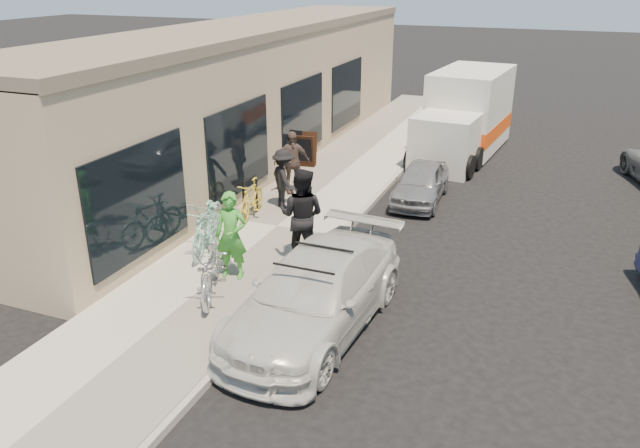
% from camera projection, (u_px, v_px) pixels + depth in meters
% --- Properties ---
extents(ground, '(120.00, 120.00, 0.00)m').
position_uv_depth(ground, '(306.00, 307.00, 11.45)').
color(ground, black).
rests_on(ground, ground).
extents(sidewalk, '(3.00, 34.00, 0.15)m').
position_uv_depth(sidewalk, '(277.00, 229.00, 14.68)').
color(sidewalk, '#B4B0A2').
rests_on(sidewalk, ground).
extents(curb, '(0.12, 34.00, 0.13)m').
position_uv_depth(curb, '(339.00, 239.00, 14.15)').
color(curb, '#9D988F').
rests_on(curb, ground).
extents(storefront, '(3.60, 20.00, 4.22)m').
position_uv_depth(storefront, '(250.00, 95.00, 19.30)').
color(storefront, tan).
rests_on(storefront, ground).
extents(bike_rack, '(0.07, 0.68, 0.96)m').
position_uv_depth(bike_rack, '(250.00, 193.00, 15.02)').
color(bike_rack, black).
rests_on(bike_rack, sidewalk).
extents(sandwich_board, '(0.70, 0.70, 1.00)m').
position_uv_depth(sandwich_board, '(305.00, 150.00, 18.86)').
color(sandwich_board, '#32190E').
rests_on(sandwich_board, sidewalk).
extents(sedan_white, '(2.17, 4.72, 1.38)m').
position_uv_depth(sedan_white, '(316.00, 293.00, 10.54)').
color(sedan_white, silver).
rests_on(sedan_white, ground).
extents(sedan_silver, '(1.32, 3.04, 1.02)m').
position_uv_depth(sedan_silver, '(421.00, 183.00, 16.46)').
color(sedan_silver, '#939398').
rests_on(sedan_silver, ground).
extents(moving_truck, '(2.56, 5.64, 2.69)m').
position_uv_depth(moving_truck, '(465.00, 118.00, 20.46)').
color(moving_truck, silver).
rests_on(moving_truck, ground).
extents(tandem_bike, '(1.49, 2.18, 1.09)m').
position_uv_depth(tandem_bike, '(212.00, 266.00, 11.44)').
color(tandem_bike, silver).
rests_on(tandem_bike, sidewalk).
extents(woman_rider, '(0.69, 0.50, 1.74)m').
position_uv_depth(woman_rider, '(231.00, 236.00, 11.92)').
color(woman_rider, green).
rests_on(woman_rider, sidewalk).
extents(man_standing, '(1.00, 0.80, 1.97)m').
position_uv_depth(man_standing, '(302.00, 216.00, 12.57)').
color(man_standing, black).
rests_on(man_standing, sidewalk).
extents(cruiser_bike_a, '(0.86, 1.81, 1.05)m').
position_uv_depth(cruiser_bike_a, '(206.00, 229.00, 13.12)').
color(cruiser_bike_a, '#81C1B2').
rests_on(cruiser_bike_a, sidewalk).
extents(cruiser_bike_b, '(1.17, 2.03, 1.01)m').
position_uv_depth(cruiser_bike_b, '(210.00, 218.00, 13.74)').
color(cruiser_bike_b, '#81C1B2').
rests_on(cruiser_bike_b, sidewalk).
extents(cruiser_bike_c, '(0.64, 1.60, 0.93)m').
position_uv_depth(cruiser_bike_c, '(251.00, 199.00, 14.98)').
color(cruiser_bike_c, gold).
rests_on(cruiser_bike_c, sidewalk).
extents(bystander_a, '(1.10, 1.07, 1.51)m').
position_uv_depth(bystander_a, '(283.00, 179.00, 15.49)').
color(bystander_a, black).
rests_on(bystander_a, sidewalk).
extents(bystander_b, '(1.01, 0.94, 1.67)m').
position_uv_depth(bystander_b, '(292.00, 162.00, 16.53)').
color(bystander_b, brown).
rests_on(bystander_b, sidewalk).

